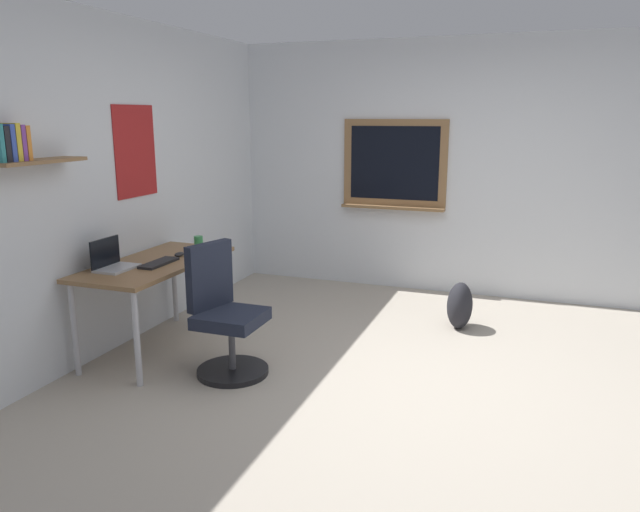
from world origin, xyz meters
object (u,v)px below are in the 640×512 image
(office_chair, at_px, (225,319))
(computer_mouse, at_px, (179,254))
(keyboard, at_px, (159,263))
(coffee_mug, at_px, (199,241))
(desk, at_px, (156,270))
(laptop, at_px, (112,262))
(backpack, at_px, (460,305))

(office_chair, distance_m, computer_mouse, 0.84)
(office_chair, height_order, keyboard, office_chair)
(coffee_mug, bearing_deg, desk, 176.97)
(laptop, bearing_deg, desk, -26.22)
(computer_mouse, xyz_separation_m, coffee_mug, (0.38, 0.05, 0.03))
(laptop, bearing_deg, office_chair, -83.66)
(keyboard, xyz_separation_m, computer_mouse, (0.28, -0.00, 0.01))
(office_chair, xyz_separation_m, laptop, (-0.10, 0.87, 0.37))
(laptop, distance_m, coffee_mug, 0.92)
(keyboard, bearing_deg, computer_mouse, -0.00)
(laptop, bearing_deg, keyboard, -44.10)
(backpack, bearing_deg, coffee_mug, 108.65)
(desk, xyz_separation_m, coffee_mug, (0.59, -0.03, 0.12))
(coffee_mug, bearing_deg, computer_mouse, -172.54)
(desk, relative_size, keyboard, 3.74)
(office_chair, relative_size, coffee_mug, 10.33)
(coffee_mug, bearing_deg, backpack, -71.35)
(coffee_mug, xyz_separation_m, backpack, (0.73, -2.17, -0.56))
(laptop, bearing_deg, coffee_mug, -11.55)
(coffee_mug, height_order, backpack, coffee_mug)
(office_chair, relative_size, computer_mouse, 9.13)
(backpack, bearing_deg, office_chair, 136.12)
(laptop, distance_m, backpack, 2.92)
(laptop, relative_size, backpack, 0.75)
(computer_mouse, bearing_deg, keyboard, 180.00)
(keyboard, distance_m, backpack, 2.59)
(office_chair, relative_size, keyboard, 2.57)
(computer_mouse, height_order, backpack, computer_mouse)
(computer_mouse, bearing_deg, laptop, 155.79)
(laptop, relative_size, computer_mouse, 2.98)
(laptop, xyz_separation_m, computer_mouse, (0.52, -0.23, -0.04))
(keyboard, height_order, coffee_mug, coffee_mug)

